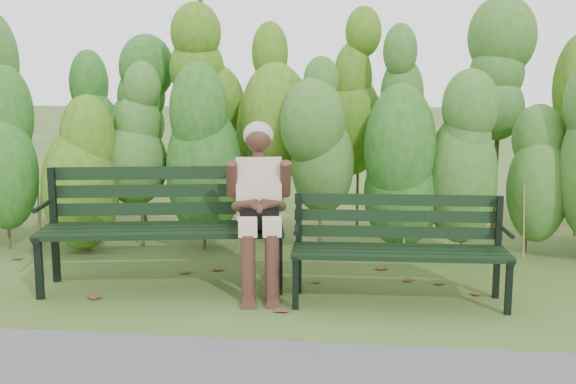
# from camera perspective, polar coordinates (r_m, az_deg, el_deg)

# --- Properties ---
(ground) EXTENTS (80.00, 80.00, 0.00)m
(ground) POSITION_cam_1_polar(r_m,az_deg,el_deg) (5.22, -0.45, -8.77)
(ground) COLOR #3C4D17
(hedge_band) EXTENTS (11.04, 1.67, 2.42)m
(hedge_band) POSITION_cam_1_polar(r_m,az_deg,el_deg) (6.83, 1.47, 6.25)
(hedge_band) COLOR #47381E
(hedge_band) RESTS_ON ground
(leaf_litter) EXTENTS (5.67, 2.24, 0.01)m
(leaf_litter) POSITION_cam_1_polar(r_m,az_deg,el_deg) (4.89, 1.38, -10.01)
(leaf_litter) COLOR brown
(leaf_litter) RESTS_ON ground
(bench_left) EXTENTS (1.97, 0.94, 0.94)m
(bench_left) POSITION_cam_1_polar(r_m,az_deg,el_deg) (5.47, -10.44, -2.07)
(bench_left) COLOR black
(bench_left) RESTS_ON ground
(bench_right) EXTENTS (1.59, 0.57, 0.78)m
(bench_right) POSITION_cam_1_polar(r_m,az_deg,el_deg) (5.07, 9.34, -4.02)
(bench_right) COLOR black
(bench_right) RESTS_ON ground
(seated_woman) EXTENTS (0.53, 0.78, 1.32)m
(seated_woman) POSITION_cam_1_polar(r_m,az_deg,el_deg) (5.20, -2.47, -0.32)
(seated_woman) COLOR beige
(seated_woman) RESTS_ON ground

